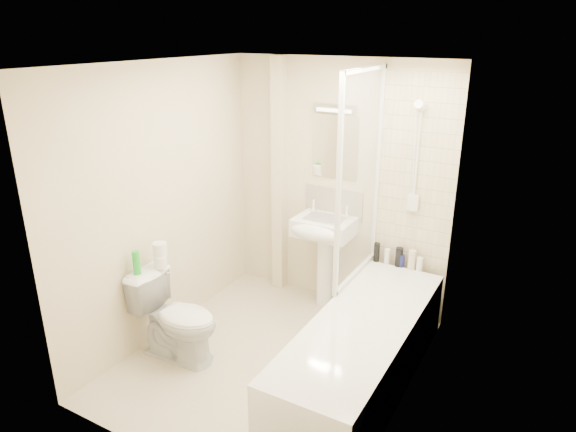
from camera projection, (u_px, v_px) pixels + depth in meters
The scene contains 25 objects.
floor at pixel (272, 360), 4.32m from camera, with size 2.50×2.50×0.00m, color beige.
wall_back at pixel (338, 186), 4.93m from camera, with size 2.20×0.02×2.40m, color beige.
wall_left at pixel (162, 205), 4.42m from camera, with size 0.02×2.50×2.40m, color beige.
wall_right at pixel (412, 257), 3.40m from camera, with size 0.02×2.50×2.40m, color beige.
ceiling at pixel (269, 64), 3.50m from camera, with size 2.20×2.50×0.02m, color white.
tile_back at pixel (416, 174), 4.50m from camera, with size 0.70×0.01×1.75m, color beige.
tile_right at pixel (417, 220), 3.41m from camera, with size 0.01×2.10×1.75m, color beige.
pipe_boxing at pixel (279, 179), 5.17m from camera, with size 0.12×0.12×2.40m, color beige.
splashback at pixel (334, 203), 5.00m from camera, with size 0.60×0.01×0.30m, color beige.
mirror at pixel (335, 147), 4.81m from camera, with size 0.46×0.01×0.60m, color white.
strip_light at pixel (336, 108), 4.67m from camera, with size 0.42×0.07×0.07m, color silver.
bathtub at pixel (361, 351), 3.96m from camera, with size 0.70×2.10×0.55m.
shower_screen at pixel (360, 178), 4.30m from camera, with size 0.04×0.92×1.80m.
shower_fixture at pixel (416, 162), 4.42m from camera, with size 0.10×0.16×0.99m.
pedestal_sink at pixel (323, 237), 4.91m from camera, with size 0.55×0.50×1.06m.
bottle_black_a at pixel (377, 252), 4.84m from camera, with size 0.06×0.06×0.18m, color black.
bottle_white_a at pixel (387, 256), 4.80m from camera, with size 0.05×0.05×0.15m, color white.
bottle_black_b at pixel (399, 257), 4.74m from camera, with size 0.07×0.07×0.18m, color black.
bottle_blue at pixel (402, 261), 4.74m from camera, with size 0.06×0.06×0.12m, color #121652.
bottle_cream at pixel (412, 260), 4.68m from camera, with size 0.07×0.07×0.18m, color beige.
bottle_white_b at pixel (420, 264), 4.66m from camera, with size 0.05×0.05×0.13m, color white.
toilet at pixel (177, 317), 4.26m from camera, with size 0.74×0.44×0.74m, color white.
toilet_roll_lower at pixel (161, 262), 4.28m from camera, with size 0.11×0.11×0.11m, color white.
toilet_roll_upper at pixel (160, 249), 4.26m from camera, with size 0.12×0.12×0.11m, color white.
green_bottle at pixel (136, 263), 4.15m from camera, with size 0.06×0.06×0.20m, color green.
Camera 1 is at (1.91, -3.11, 2.62)m, focal length 32.00 mm.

